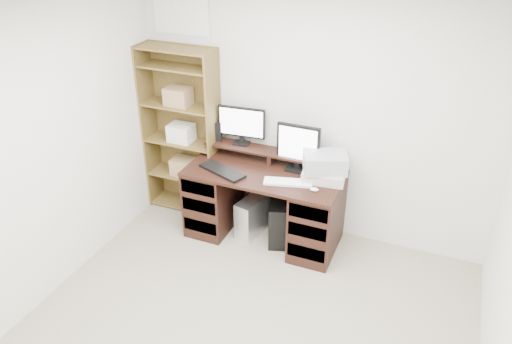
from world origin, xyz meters
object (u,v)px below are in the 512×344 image
Objects in this scene: desk at (264,203)px; bookshelf at (182,130)px; printer at (324,175)px; tower_black at (280,219)px; tower_silver at (252,216)px; monitor_small at (298,146)px; monitor_wide at (242,123)px.

bookshelf is at bearing 168.12° from desk.
printer is 0.78× the size of tower_black.
monitor_small is at bearing 32.70° from tower_silver.
tower_black is at bearing 179.44° from printer.
bookshelf is (-0.88, 0.21, 0.72)m from tower_silver.
tower_black is (0.16, 0.02, -0.16)m from desk.
bookshelf reaches higher than printer.
monitor_small reaches higher than printer.
printer is at bearing 6.69° from desk.
bookshelf reaches higher than monitor_small.
desk is 3.88× the size of printer.
tower_black is at bearing 14.12° from tower_silver.
monitor_small reaches higher than desk.
monitor_wide reaches higher than tower_black.
tower_black is at bearing 6.57° from desk.
desk is 1.16m from bookshelf.
monitor_small reaches higher than tower_silver.
printer is at bearing -5.30° from bookshelf.
tower_silver is at bearing -13.16° from bookshelf.
printer is 0.92m from tower_silver.
bookshelf reaches higher than monitor_wide.
desk reaches higher than tower_black.
monitor_wide is 0.98m from printer.
monitor_wide is at bearing 137.39° from tower_black.
printer is at bearing -17.04° from monitor_small.
monitor_wide is at bearing 142.91° from tower_silver.
printer is at bearing -10.56° from tower_black.
tower_black is at bearing -30.14° from monitor_wide.
printer is (0.57, 0.07, 0.41)m from desk.
bookshelf is at bearing 153.28° from tower_black.
monitor_wide is 0.64m from monitor_small.
monitor_wide is (-0.35, 0.26, 0.70)m from desk.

